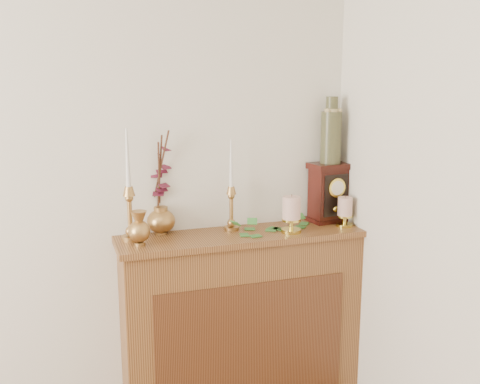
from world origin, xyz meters
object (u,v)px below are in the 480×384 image
object	(u,v)px
candlestick_left	(129,204)
bud_vase	(139,229)
ginger_jar	(161,187)
mantel_clock	(329,193)
ceramic_vase	(331,134)
candlestick_center	(231,201)

from	to	relation	value
candlestick_left	bud_vase	world-z (taller)	candlestick_left
bud_vase	ginger_jar	world-z (taller)	ginger_jar
candlestick_left	mantel_clock	bearing A→B (deg)	1.55
candlestick_left	ceramic_vase	xyz separation A→B (m)	(1.05, 0.03, 0.29)
candlestick_left	ginger_jar	size ratio (longest dim) A/B	1.03
candlestick_left	ginger_jar	xyz separation A→B (m)	(0.17, 0.10, 0.06)
mantel_clock	ceramic_vase	bearing A→B (deg)	90.00
candlestick_center	ceramic_vase	distance (m)	0.63
ginger_jar	ceramic_vase	bearing A→B (deg)	-4.19
bud_vase	ceramic_vase	bearing A→B (deg)	7.60
candlestick_left	ginger_jar	distance (m)	0.20
ginger_jar	bud_vase	bearing A→B (deg)	-124.66
ginger_jar	mantel_clock	distance (m)	0.89
candlestick_center	mantel_clock	distance (m)	0.55
candlestick_left	bud_vase	bearing A→B (deg)	-75.74
candlestick_center	mantel_clock	bearing A→B (deg)	1.09
candlestick_left	ceramic_vase	size ratio (longest dim) A/B	1.53
ginger_jar	candlestick_center	bearing A→B (deg)	-13.03
candlestick_center	bud_vase	xyz separation A→B (m)	(-0.48, -0.12, -0.07)
bud_vase	ceramic_vase	size ratio (longest dim) A/B	0.47
bud_vase	mantel_clock	size ratio (longest dim) A/B	0.52
candlestick_left	candlestick_center	world-z (taller)	candlestick_left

